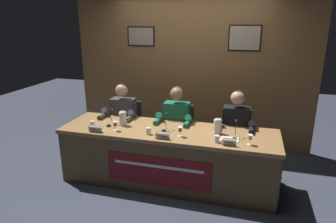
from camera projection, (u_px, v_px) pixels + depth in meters
ground_plane at (168, 180)px, 4.15m from camera, size 12.00×12.00×0.00m
wall_back_panelled at (191, 70)px, 5.07m from camera, size 4.04×0.14×2.60m
conference_table at (166, 150)px, 3.91m from camera, size 2.84×0.83×0.75m
chair_left at (127, 130)px, 4.79m from camera, size 0.44×0.44×0.90m
panelist_left at (121, 118)px, 4.53m from camera, size 0.51×0.48×1.23m
nameplate_left at (96, 129)px, 3.85m from camera, size 0.20×0.06×0.08m
juice_glass_left at (115, 124)px, 3.88m from camera, size 0.06×0.06×0.12m
water_cup_left at (93, 124)px, 4.02m from camera, size 0.06×0.06×0.08m
microphone_left at (110, 120)px, 4.07m from camera, size 0.06×0.17×0.22m
chair_center at (179, 135)px, 4.58m from camera, size 0.44×0.44×0.90m
panelist_center at (175, 123)px, 4.31m from camera, size 0.51×0.48×1.23m
nameplate_center at (163, 136)px, 3.63m from camera, size 0.18×0.06×0.08m
juice_glass_center at (180, 130)px, 3.69m from camera, size 0.06×0.06×0.12m
water_cup_center at (148, 131)px, 3.77m from camera, size 0.06×0.06×0.08m
microphone_center at (165, 125)px, 3.88m from camera, size 0.06×0.17×0.22m
chair_right at (235, 141)px, 4.36m from camera, size 0.44×0.44×0.90m
panelist_right at (235, 128)px, 4.09m from camera, size 0.51×0.48×1.23m
nameplate_right at (229, 142)px, 3.44m from camera, size 0.16×0.06×0.08m
juice_glass_right at (250, 138)px, 3.44m from camera, size 0.06×0.06×0.12m
water_cup_right at (217, 139)px, 3.52m from camera, size 0.06×0.06×0.08m
microphone_right at (235, 133)px, 3.62m from camera, size 0.06×0.17×0.22m
water_pitcher_left_side at (123, 119)px, 4.07m from camera, size 0.15×0.10×0.21m
water_pitcher_right_side at (218, 126)px, 3.77m from camera, size 0.15×0.10×0.21m
document_stack_right at (230, 139)px, 3.60m from camera, size 0.21×0.15×0.01m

